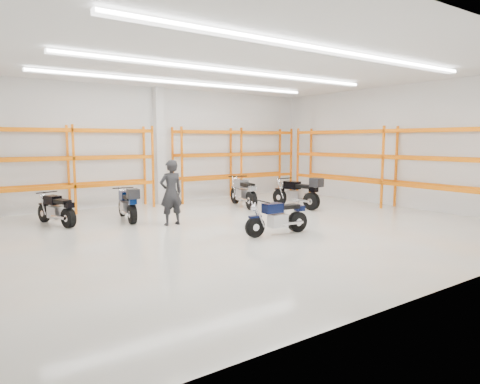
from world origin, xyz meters
TOP-DOWN VIEW (x-y plane):
  - ground at (0.00, 0.00)m, footprint 14.00×14.00m
  - room_shell at (0.00, 0.03)m, footprint 14.02×12.02m
  - motorcycle_main at (0.22, -1.20)m, footprint 1.90×0.63m
  - motorcycle_back_a at (-4.33, 3.45)m, footprint 0.81×1.89m
  - motorcycle_back_b at (-2.38, 2.93)m, footprint 0.69×2.08m
  - motorcycle_back_c at (2.16, 3.15)m, footprint 0.91×2.25m
  - motorcycle_back_d at (3.64, 1.75)m, footprint 0.73×2.27m
  - standing_man at (-1.56, 1.60)m, footprint 0.70×0.46m
  - structural_column at (0.00, 5.82)m, footprint 0.32×0.32m
  - pallet_racking_back_left at (-3.40, 5.48)m, footprint 5.67×0.87m
  - pallet_racking_back_right at (3.40, 5.48)m, footprint 5.67×0.87m
  - pallet_racking_side at (6.48, 0.00)m, footprint 0.87×9.07m

SIDE VIEW (x-z plane):
  - ground at x=0.00m, z-range 0.00..0.00m
  - motorcycle_main at x=0.22m, z-range -0.03..0.90m
  - motorcycle_back_a at x=-4.33m, z-range -0.03..0.92m
  - motorcycle_back_b at x=-2.38m, z-range -0.02..1.04m
  - motorcycle_back_c at x=2.16m, z-range -0.04..1.08m
  - motorcycle_back_d at x=3.64m, z-range -0.02..1.14m
  - standing_man at x=-1.56m, z-range 0.00..1.92m
  - pallet_racking_back_left at x=-3.40m, z-range 0.29..3.29m
  - pallet_racking_back_right at x=3.40m, z-range 0.29..3.29m
  - pallet_racking_side at x=6.48m, z-range 0.31..3.31m
  - structural_column at x=0.00m, z-range 0.00..4.50m
  - room_shell at x=0.00m, z-range 1.03..5.54m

